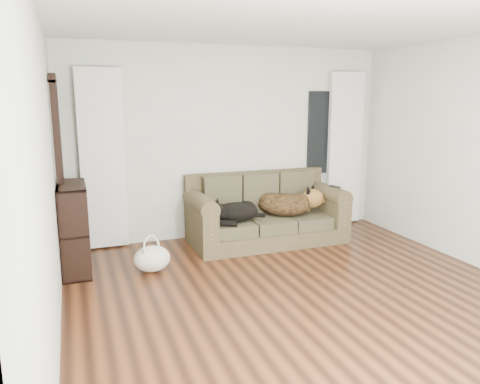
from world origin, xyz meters
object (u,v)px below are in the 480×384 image
object	(u,v)px
tote_bag	(152,258)
bookshelf	(74,228)
sofa	(267,209)
dog_black_lab	(234,212)
dog_shepherd	(287,204)

from	to	relation	value
tote_bag	bookshelf	bearing A→B (deg)	157.97
sofa	tote_bag	bearing A→B (deg)	-160.38
sofa	dog_black_lab	size ratio (longest dim) A/B	3.42
dog_shepherd	dog_black_lab	bearing A→B (deg)	41.19
dog_shepherd	tote_bag	world-z (taller)	dog_shepherd
dog_black_lab	bookshelf	bearing A→B (deg)	-170.83
tote_bag	bookshelf	world-z (taller)	bookshelf
dog_shepherd	tote_bag	bearing A→B (deg)	51.21
dog_black_lab	bookshelf	world-z (taller)	bookshelf
tote_bag	dog_black_lab	bearing A→B (deg)	22.98
dog_black_lab	dog_shepherd	size ratio (longest dim) A/B	0.81
dog_black_lab	tote_bag	world-z (taller)	dog_black_lab
sofa	tote_bag	xyz separation A→B (m)	(-1.64, -0.59, -0.29)
dog_black_lab	bookshelf	distance (m)	1.94
sofa	tote_bag	size ratio (longest dim) A/B	4.97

